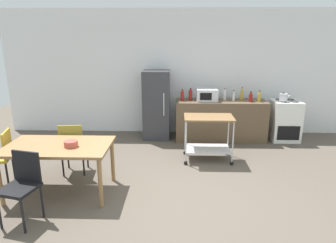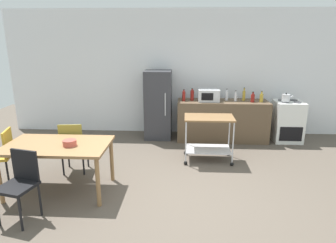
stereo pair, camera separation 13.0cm
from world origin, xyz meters
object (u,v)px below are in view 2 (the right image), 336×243
object	(u,v)px
dining_table	(58,149)
bottle_wine	(236,97)
kettle	(286,98)
refrigerator	(158,105)
bottle_soda	(184,96)
microwave	(209,95)
chair_mustard	(1,153)
kitchen_cart	(209,131)
bottle_sparkling_water	(244,95)
bottle_olive_oil	(261,98)
chair_black	(20,181)
bottle_sesame_oil	(227,95)
stove_oven	(287,121)
bottle_soy_sauce	(253,98)
bottle_vinegar	(192,95)
chair_olive	(73,144)
fruit_bowl	(70,143)

from	to	relation	value
dining_table	bottle_wine	distance (m)	3.91
kettle	refrigerator	bearing A→B (deg)	176.30
refrigerator	dining_table	bearing A→B (deg)	-115.38
bottle_soda	microwave	xyz separation A→B (m)	(0.55, 0.02, 0.02)
chair_mustard	kitchen_cart	bearing A→B (deg)	95.08
bottle_sparkling_water	microwave	bearing A→B (deg)	-172.32
bottle_olive_oil	bottle_soda	bearing A→B (deg)	179.15
dining_table	chair_black	bearing A→B (deg)	-104.75
chair_black	refrigerator	world-z (taller)	refrigerator
bottle_sesame_oil	bottle_wine	world-z (taller)	bottle_sesame_oil
kitchen_cart	bottle_sparkling_water	bearing A→B (deg)	56.46
dining_table	chair_mustard	bearing A→B (deg)	170.63
stove_oven	bottle_soy_sauce	size ratio (longest dim) A/B	4.03
stove_oven	bottle_sparkling_water	bearing A→B (deg)	176.31
bottle_vinegar	kettle	size ratio (longest dim) A/B	1.13
chair_olive	bottle_sparkling_water	distance (m)	3.78
microwave	bottle_olive_oil	world-z (taller)	microwave
stove_oven	refrigerator	xyz separation A→B (m)	(-2.90, 0.08, 0.32)
refrigerator	bottle_sesame_oil	world-z (taller)	refrigerator
chair_black	microwave	distance (m)	4.16
bottle_sparkling_water	bottle_sesame_oil	bearing A→B (deg)	-179.75
kitchen_cart	microwave	size ratio (longest dim) A/B	1.98
refrigerator	chair_black	bearing A→B (deg)	-113.22
bottle_sesame_oil	kettle	world-z (taller)	bottle_sesame_oil
bottle_soda	bottle_wine	bearing A→B (deg)	2.43
bottle_sesame_oil	bottle_vinegar	bearing A→B (deg)	-177.24
stove_oven	bottle_soda	world-z (taller)	bottle_soda
dining_table	kitchen_cart	xyz separation A→B (m)	(2.30, 1.31, -0.10)
kettle	microwave	bearing A→B (deg)	178.06
stove_oven	kitchen_cart	distance (m)	2.23
refrigerator	bottle_soy_sauce	bearing A→B (deg)	-5.36
refrigerator	bottle_soy_sauce	world-z (taller)	refrigerator
chair_olive	bottle_sesame_oil	world-z (taller)	bottle_sesame_oil
bottle_olive_oil	bottle_soy_sauce	bearing A→B (deg)	-173.19
dining_table	stove_oven	size ratio (longest dim) A/B	1.63
kitchen_cart	bottle_sparkling_water	distance (m)	1.62
bottle_sparkling_water	fruit_bowl	bearing A→B (deg)	-137.79
chair_mustard	bottle_sparkling_water	size ratio (longest dim) A/B	3.09
bottle_wine	chair_olive	bearing A→B (deg)	-147.63
chair_mustard	fruit_bowl	distance (m)	1.24
dining_table	bottle_sesame_oil	distance (m)	3.83
bottle_soda	bottle_vinegar	distance (m)	0.21
chair_mustard	microwave	distance (m)	4.12
stove_oven	kettle	xyz separation A→B (m)	(-0.12, -0.10, 0.55)
chair_mustard	fruit_bowl	size ratio (longest dim) A/B	4.64
stove_oven	bottle_vinegar	size ratio (longest dim) A/B	3.40
bottle_vinegar	bottle_sesame_oil	xyz separation A→B (m)	(0.77, 0.04, -0.01)
dining_table	chair_olive	world-z (taller)	chair_olive
refrigerator	bottle_soda	bearing A→B (deg)	-14.15
fruit_bowl	kettle	bearing A→B (deg)	33.36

